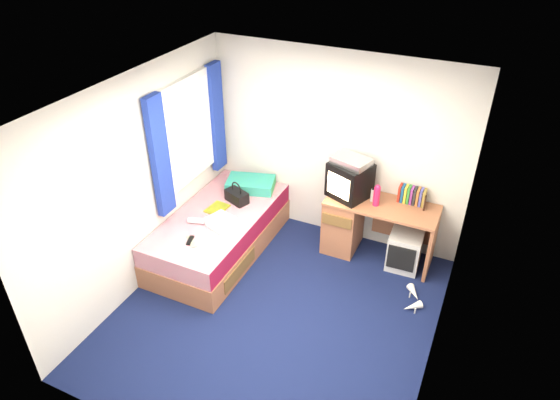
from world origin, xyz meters
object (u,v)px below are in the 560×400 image
at_px(crt_tv, 350,180).
at_px(pink_water_bottle, 377,196).
at_px(towel, 222,222).
at_px(desk, 358,222).
at_px(storage_cube, 404,250).
at_px(white_heels, 413,300).
at_px(picture_frame, 425,203).
at_px(magazine, 217,208).
at_px(pillow, 251,184).
at_px(bed, 219,232).
at_px(water_bottle, 197,221).
at_px(remote_control, 190,240).
at_px(vcr, 352,161).
at_px(aerosol_can, 372,195).
at_px(colour_swatch_fan, 192,242).
at_px(handbag, 237,196).

xyz_separation_m(crt_tv, pink_water_bottle, (0.35, -0.06, -0.10)).
relative_size(pink_water_bottle, towel, 0.77).
relative_size(desk, towel, 4.21).
height_order(storage_cube, white_heels, storage_cube).
bearing_deg(crt_tv, picture_frame, 29.02).
distance_m(desk, magazine, 1.72).
relative_size(pillow, picture_frame, 4.29).
height_order(pillow, storage_cube, pillow).
relative_size(crt_tv, towel, 1.77).
distance_m(bed, water_bottle, 0.43).
bearing_deg(picture_frame, pink_water_bottle, -169.30).
distance_m(picture_frame, towel, 2.34).
xyz_separation_m(magazine, remote_control, (0.06, -0.68, 0.00)).
xyz_separation_m(pink_water_bottle, towel, (-1.56, -0.87, -0.28)).
bearing_deg(white_heels, desk, 143.10).
bearing_deg(bed, water_bottle, -115.30).
bearing_deg(picture_frame, vcr, 179.55).
bearing_deg(vcr, crt_tv, -94.75).
height_order(desk, water_bottle, desk).
bearing_deg(storage_cube, magazine, -168.30).
xyz_separation_m(bed, aerosol_can, (1.67, 0.74, 0.56)).
bearing_deg(towel, pink_water_bottle, 29.02).
bearing_deg(white_heels, water_bottle, -172.10).
bearing_deg(vcr, colour_swatch_fan, -118.05).
xyz_separation_m(pink_water_bottle, white_heels, (0.66, -0.59, -0.83)).
bearing_deg(bed, vcr, 28.21).
bearing_deg(water_bottle, towel, 14.38).
height_order(handbag, water_bottle, handbag).
xyz_separation_m(aerosol_can, white_heels, (0.73, -0.66, -0.79)).
bearing_deg(pillow, water_bottle, -101.96).
distance_m(water_bottle, white_heels, 2.60).
xyz_separation_m(vcr, colour_swatch_fan, (-1.36, -1.34, -0.67)).
height_order(pillow, towel, pillow).
bearing_deg(remote_control, bed, 73.15).
distance_m(pillow, aerosol_can, 1.61).
distance_m(pink_water_bottle, remote_control, 2.17).
bearing_deg(crt_tv, magazine, -133.95).
height_order(bed, aerosol_can, aerosol_can).
relative_size(storage_cube, colour_swatch_fan, 2.09).
height_order(pink_water_bottle, colour_swatch_fan, pink_water_bottle).
bearing_deg(magazine, vcr, 24.05).
relative_size(picture_frame, handbag, 0.42).
distance_m(bed, colour_swatch_fan, 0.66).
xyz_separation_m(pink_water_bottle, handbag, (-1.66, -0.33, -0.25)).
distance_m(bed, crt_tv, 1.71).
bearing_deg(vcr, magazine, -138.59).
height_order(handbag, colour_swatch_fan, handbag).
relative_size(pillow, colour_swatch_fan, 2.73).
bearing_deg(remote_control, vcr, 27.39).
bearing_deg(storage_cube, pink_water_bottle, 174.98).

